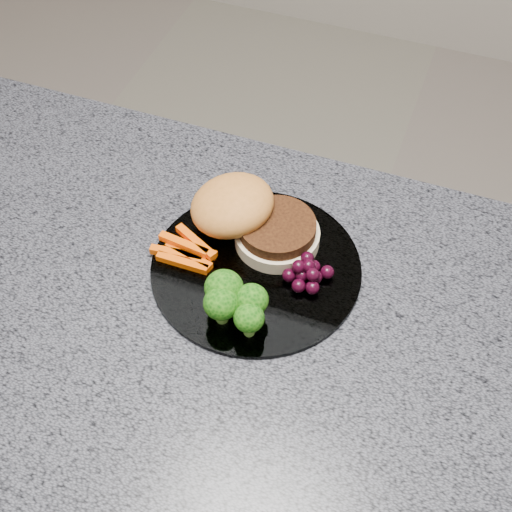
{
  "coord_description": "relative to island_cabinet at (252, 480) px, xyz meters",
  "views": [
    {
      "loc": [
        0.17,
        -0.44,
        1.59
      ],
      "look_at": [
        -0.02,
        0.08,
        0.93
      ],
      "focal_mm": 50.0,
      "sensor_mm": 36.0,
      "label": 1
    }
  ],
  "objects": [
    {
      "name": "island_cabinet",
      "position": [
        0.0,
        0.0,
        0.0
      ],
      "size": [
        1.2,
        0.6,
        0.86
      ],
      "primitive_type": "cube",
      "color": "#52371C",
      "rests_on": "ground"
    },
    {
      "name": "countertop",
      "position": [
        0.0,
        0.0,
        0.45
      ],
      "size": [
        1.2,
        0.6,
        0.04
      ],
      "primitive_type": "cube",
      "color": "#555661",
      "rests_on": "island_cabinet"
    },
    {
      "name": "plate",
      "position": [
        -0.02,
        0.08,
        0.47
      ],
      "size": [
        0.26,
        0.26,
        0.01
      ],
      "primitive_type": "cylinder",
      "color": "white",
      "rests_on": "countertop"
    },
    {
      "name": "burger",
      "position": [
        -0.05,
        0.13,
        0.5
      ],
      "size": [
        0.17,
        0.12,
        0.06
      ],
      "rotation": [
        0.0,
        0.0,
        -0.04
      ],
      "color": "beige",
      "rests_on": "plate"
    },
    {
      "name": "carrot_sticks",
      "position": [
        -0.11,
        0.06,
        0.48
      ],
      "size": [
        0.09,
        0.05,
        0.02
      ],
      "rotation": [
        0.0,
        0.0,
        -0.38
      ],
      "color": "#EE5303",
      "rests_on": "plate"
    },
    {
      "name": "broccoli",
      "position": [
        -0.02,
        -0.0,
        0.51
      ],
      "size": [
        0.08,
        0.07,
        0.05
      ],
      "rotation": [
        0.0,
        0.0,
        -0.3
      ],
      "color": "#609636",
      "rests_on": "plate"
    },
    {
      "name": "grape_bunch",
      "position": [
        0.04,
        0.08,
        0.49
      ],
      "size": [
        0.06,
        0.05,
        0.03
      ],
      "rotation": [
        0.0,
        0.0,
        -0.03
      ],
      "color": "black",
      "rests_on": "plate"
    }
  ]
}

